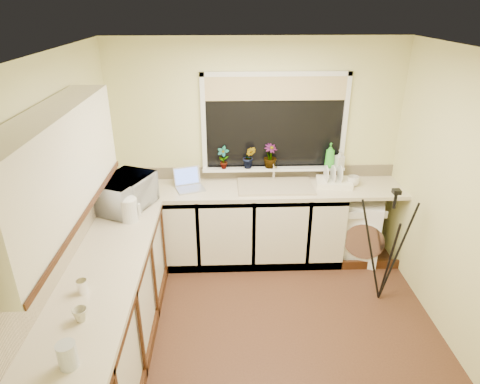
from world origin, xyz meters
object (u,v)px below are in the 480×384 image
(glass_jug, at_px, (67,355))
(laptop, at_px, (189,183))
(microwave, at_px, (125,193))
(plant_a, at_px, (223,158))
(steel_jar, at_px, (82,287))
(tripod, at_px, (387,247))
(soap_bottle_green, at_px, (330,155))
(cup_back, at_px, (353,181))
(plant_c, at_px, (270,156))
(kettle, at_px, (129,210))
(soap_bottle_clear, at_px, (339,159))
(dish_rack, at_px, (334,182))
(washing_machine, at_px, (357,228))
(plant_b, at_px, (249,157))
(cup_left, at_px, (80,315))

(glass_jug, bearing_deg, laptop, 78.60)
(microwave, height_order, plant_a, plant_a)
(laptop, distance_m, steel_jar, 1.89)
(steel_jar, height_order, microwave, microwave)
(tripod, bearing_deg, soap_bottle_green, 90.80)
(tripod, distance_m, glass_jug, 2.96)
(glass_jug, relative_size, cup_back, 1.16)
(plant_c, bearing_deg, tripod, -44.26)
(plant_a, height_order, cup_back, plant_a)
(microwave, bearing_deg, kettle, -139.34)
(tripod, xyz_separation_m, soap_bottle_clear, (-0.27, 0.99, 0.54))
(glass_jug, xyz_separation_m, microwave, (-0.08, 1.98, 0.08))
(plant_a, bearing_deg, microwave, -146.06)
(dish_rack, distance_m, tripod, 0.96)
(plant_a, bearing_deg, laptop, -155.30)
(soap_bottle_green, bearing_deg, washing_machine, -30.50)
(soap_bottle_clear, bearing_deg, steel_jar, -139.59)
(tripod, bearing_deg, plant_c, 115.85)
(plant_c, bearing_deg, soap_bottle_green, -1.99)
(kettle, xyz_separation_m, plant_c, (1.40, 0.93, 0.18))
(dish_rack, relative_size, tripod, 0.32)
(washing_machine, bearing_deg, steel_jar, -124.12)
(cup_back, bearing_deg, glass_jug, -133.48)
(plant_a, distance_m, plant_b, 0.29)
(cup_back, bearing_deg, washing_machine, -9.17)
(cup_back, distance_m, cup_left, 3.13)
(laptop, relative_size, soap_bottle_clear, 1.80)
(plant_a, distance_m, plant_c, 0.53)
(glass_jug, xyz_separation_m, plant_c, (1.40, 2.64, 0.21))
(glass_jug, distance_m, plant_c, 2.99)
(dish_rack, xyz_separation_m, tripod, (0.34, -0.84, -0.32))
(laptop, distance_m, glass_jug, 2.49)
(cup_left, bearing_deg, microwave, 91.30)
(dish_rack, relative_size, steel_jar, 3.86)
(soap_bottle_green, bearing_deg, dish_rack, -78.49)
(laptop, bearing_deg, plant_a, 6.41)
(washing_machine, bearing_deg, laptop, -159.83)
(plant_a, distance_m, soap_bottle_clear, 1.30)
(glass_jug, bearing_deg, soap_bottle_green, 51.67)
(soap_bottle_clear, distance_m, cup_left, 3.16)
(glass_jug, relative_size, soap_bottle_clear, 0.79)
(soap_bottle_green, bearing_deg, plant_c, 178.01)
(cup_left, bearing_deg, washing_machine, 39.69)
(kettle, distance_m, soap_bottle_green, 2.27)
(washing_machine, height_order, plant_b, plant_b)
(tripod, distance_m, plant_b, 1.72)
(plant_b, bearing_deg, cup_back, -9.71)
(steel_jar, height_order, cup_left, steel_jar)
(laptop, height_order, soap_bottle_clear, soap_bottle_clear)
(washing_machine, bearing_deg, dish_rack, -167.27)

